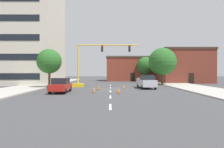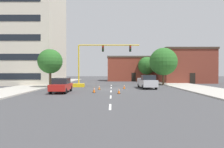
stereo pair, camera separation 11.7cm
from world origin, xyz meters
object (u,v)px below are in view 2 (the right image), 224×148
object	(u,v)px
tree_right_mid	(163,62)
traffic_cone_roadside_b	(98,88)
traffic_cone_roadside_d	(123,87)
tree_right_far	(146,66)
traffic_signal_gantry	(87,72)
pickup_truck_silver	(146,82)
sedan_red_near_left	(61,85)
traffic_cone_roadside_c	(118,91)
tree_left_near	(49,61)
traffic_cone_roadside_a	(93,90)

from	to	relation	value
tree_right_mid	traffic_cone_roadside_b	size ratio (longest dim) A/B	11.70
traffic_cone_roadside_b	tree_right_mid	bearing A→B (deg)	41.21
tree_right_mid	traffic_cone_roadside_d	bearing A→B (deg)	-131.95
tree_right_far	traffic_cone_roadside_b	world-z (taller)	tree_right_far
tree_right_mid	traffic_signal_gantry	bearing A→B (deg)	-159.78
traffic_signal_gantry	pickup_truck_silver	distance (m)	9.57
traffic_cone_roadside_b	traffic_signal_gantry	bearing A→B (deg)	113.53
traffic_cone_roadside_b	traffic_cone_roadside_d	bearing A→B (deg)	19.07
sedan_red_near_left	traffic_cone_roadside_c	world-z (taller)	sedan_red_near_left
sedan_red_near_left	traffic_cone_roadside_b	distance (m)	5.64
pickup_truck_silver	tree_left_near	bearing A→B (deg)	177.01
traffic_cone_roadside_c	tree_left_near	bearing A→B (deg)	141.87
tree_left_near	pickup_truck_silver	bearing A→B (deg)	-2.99
traffic_signal_gantry	sedan_red_near_left	size ratio (longest dim) A/B	2.36
pickup_truck_silver	traffic_cone_roadside_c	size ratio (longest dim) A/B	8.65
traffic_signal_gantry	tree_left_near	size ratio (longest dim) A/B	1.81
tree_right_mid	tree_left_near	distance (m)	20.17
tree_right_far	traffic_cone_roadside_a	distance (m)	28.97
traffic_cone_roadside_c	traffic_cone_roadside_a	bearing A→B (deg)	160.69
tree_left_near	pickup_truck_silver	size ratio (longest dim) A/B	1.08
tree_right_far	tree_left_near	bearing A→B (deg)	-132.60
traffic_signal_gantry	tree_left_near	distance (m)	6.05
pickup_truck_silver	sedan_red_near_left	xyz separation A→B (m)	(-11.17, -5.94, -0.09)
sedan_red_near_left	traffic_signal_gantry	bearing A→B (deg)	76.41
tree_right_mid	tree_right_far	bearing A→B (deg)	93.87
tree_right_far	traffic_cone_roadside_b	size ratio (longest dim) A/B	10.43
pickup_truck_silver	sedan_red_near_left	distance (m)	12.65
tree_right_mid	traffic_cone_roadside_d	size ratio (longest dim) A/B	10.32
traffic_signal_gantry	traffic_cone_roadside_d	world-z (taller)	traffic_signal_gantry
pickup_truck_silver	traffic_cone_roadside_b	xyz separation A→B (m)	(-6.93, -2.27, -0.69)
tree_left_near	pickup_truck_silver	distance (m)	14.90
traffic_signal_gantry	pickup_truck_silver	world-z (taller)	traffic_signal_gantry
tree_right_far	sedan_red_near_left	distance (m)	30.34
tree_right_far	pickup_truck_silver	size ratio (longest dim) A/B	1.13
traffic_signal_gantry	traffic_cone_roadside_b	distance (m)	5.77
tree_left_near	tree_right_far	size ratio (longest dim) A/B	0.96
traffic_cone_roadside_a	traffic_cone_roadside_d	size ratio (longest dim) A/B	1.02
traffic_signal_gantry	sedan_red_near_left	bearing A→B (deg)	-103.59
tree_right_far	traffic_cone_roadside_c	world-z (taller)	tree_right_far
pickup_truck_silver	tree_right_mid	bearing A→B (deg)	60.14
tree_left_near	traffic_signal_gantry	bearing A→B (deg)	19.32
tree_left_near	traffic_cone_roadside_b	world-z (taller)	tree_left_near
traffic_cone_roadside_c	pickup_truck_silver	bearing A→B (deg)	58.58
tree_right_far	traffic_cone_roadside_d	size ratio (longest dim) A/B	9.19
traffic_cone_roadside_c	traffic_cone_roadside_b	bearing A→B (deg)	117.01
traffic_cone_roadside_a	traffic_cone_roadside_c	size ratio (longest dim) A/B	1.08
traffic_cone_roadside_b	tree_left_near	bearing A→B (deg)	158.38
traffic_cone_roadside_d	traffic_cone_roadside_c	bearing A→B (deg)	-99.00
sedan_red_near_left	traffic_cone_roadside_a	distance (m)	3.94
sedan_red_near_left	traffic_cone_roadside_a	world-z (taller)	sedan_red_near_left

